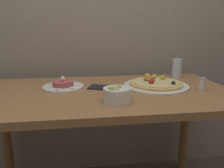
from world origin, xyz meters
TOP-DOWN VIEW (x-y plane):
  - back_wall at (0.00, 0.86)m, footprint 8.00×0.05m
  - dining_table at (0.00, 0.37)m, footprint 1.42×0.74m
  - pizza_plate at (0.31, 0.42)m, footprint 0.37×0.37m
  - tartare_plate at (-0.23, 0.46)m, footprint 0.23×0.23m
  - small_bowl at (0.04, 0.17)m, footprint 0.13×0.13m
  - drinking_glass at (0.54, 0.65)m, footprint 0.07×0.07m
  - napkin at (0.00, 0.42)m, footprint 0.18×0.14m
  - salt_shaker at (0.53, 0.30)m, footprint 0.03×0.03m

SIDE VIEW (x-z plane):
  - dining_table at x=0.00m, z-range 0.29..1.09m
  - napkin at x=0.00m, z-range 0.80..0.81m
  - tartare_plate at x=-0.23m, z-range 0.78..0.85m
  - pizza_plate at x=0.31m, z-range 0.78..0.84m
  - salt_shaker at x=0.53m, z-range 0.80..0.87m
  - small_bowl at x=0.04m, z-range 0.80..0.88m
  - drinking_glass at x=0.54m, z-range 0.80..0.93m
  - back_wall at x=0.00m, z-range 0.00..2.60m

